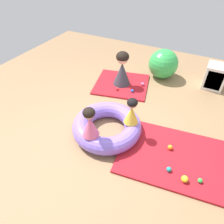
{
  "coord_description": "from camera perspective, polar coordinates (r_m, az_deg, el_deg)",
  "views": [
    {
      "loc": [
        1.14,
        -2.35,
        2.66
      ],
      "look_at": [
        -0.08,
        0.07,
        0.33
      ],
      "focal_mm": 31.9,
      "sensor_mm": 36.0,
      "label": 1
    }
  ],
  "objects": [
    {
      "name": "ground_plane",
      "position": [
        3.73,
        0.64,
        -4.85
      ],
      "size": [
        8.0,
        8.0,
        0.0
      ],
      "primitive_type": "plane",
      "color": "#93704C"
    },
    {
      "name": "gym_mat_center_rear",
      "position": [
        3.44,
        16.98,
        -11.98
      ],
      "size": [
        1.85,
        1.43,
        0.04
      ],
      "primitive_type": "cube",
      "rotation": [
        0.0,
        0.0,
        0.13
      ],
      "color": "#B21923",
      "rests_on": "ground"
    },
    {
      "name": "gym_mat_front",
      "position": [
        4.89,
        2.77,
        8.0
      ],
      "size": [
        1.47,
        1.39,
        0.04
      ],
      "primitive_type": "cube",
      "rotation": [
        0.0,
        0.0,
        0.23
      ],
      "color": "#B21923",
      "rests_on": "ground"
    },
    {
      "name": "inflatable_cushion",
      "position": [
        3.56,
        -1.46,
        -4.07
      ],
      "size": [
        1.23,
        1.23,
        0.3
      ],
      "primitive_type": "torus",
      "color": "#8466E0",
      "rests_on": "ground"
    },
    {
      "name": "child_in_pink",
      "position": [
        3.06,
        -6.37,
        -3.0
      ],
      "size": [
        0.34,
        0.34,
        0.53
      ],
      "rotation": [
        0.0,
        0.0,
        1.27
      ],
      "color": "#E5608E",
      "rests_on": "inflatable_cushion"
    },
    {
      "name": "child_in_yellow",
      "position": [
        3.29,
        5.64,
        0.25
      ],
      "size": [
        0.3,
        0.3,
        0.49
      ],
      "rotation": [
        0.0,
        0.0,
        1.81
      ],
      "color": "yellow",
      "rests_on": "inflatable_cushion"
    },
    {
      "name": "adult_seated",
      "position": [
        4.69,
        2.93,
        12.24
      ],
      "size": [
        0.58,
        0.58,
        0.81
      ],
      "rotation": [
        0.0,
        0.0,
        2.53
      ],
      "color": "#383842",
      "rests_on": "gym_mat_front"
    },
    {
      "name": "play_ball_blue",
      "position": [
        4.58,
        5.83,
        6.09
      ],
      "size": [
        0.07,
        0.07,
        0.07
      ],
      "primitive_type": "sphere",
      "color": "blue",
      "rests_on": "gym_mat_front"
    },
    {
      "name": "play_ball_red",
      "position": [
        4.63,
        1.49,
        6.68
      ],
      "size": [
        0.06,
        0.06,
        0.06
      ],
      "primitive_type": "sphere",
      "color": "red",
      "rests_on": "gym_mat_front"
    },
    {
      "name": "play_ball_orange",
      "position": [
        3.46,
        16.32,
        -9.68
      ],
      "size": [
        0.08,
        0.08,
        0.08
      ],
      "primitive_type": "sphere",
      "color": "orange",
      "rests_on": "gym_mat_center_rear"
    },
    {
      "name": "play_ball_green",
      "position": [
        3.25,
        23.93,
        -17.53
      ],
      "size": [
        0.07,
        0.07,
        0.07
      ],
      "primitive_type": "sphere",
      "color": "green",
      "rests_on": "gym_mat_center_rear"
    },
    {
      "name": "play_ball_pink",
      "position": [
        4.83,
        8.75,
        7.91
      ],
      "size": [
        0.08,
        0.08,
        0.08
      ],
      "primitive_type": "sphere",
      "color": "pink",
      "rests_on": "gym_mat_front"
    },
    {
      "name": "play_ball_yellow",
      "position": [
        3.16,
        20.11,
        -17.59
      ],
      "size": [
        0.1,
        0.1,
        0.1
      ],
      "primitive_type": "sphere",
      "color": "yellow",
      "rests_on": "gym_mat_center_rear"
    },
    {
      "name": "play_ball_teal",
      "position": [
        3.2,
        15.98,
        -15.51
      ],
      "size": [
        0.08,
        0.08,
        0.08
      ],
      "primitive_type": "sphere",
      "color": "teal",
      "rests_on": "gym_mat_center_rear"
    },
    {
      "name": "exercise_ball_large",
      "position": [
        5.21,
        14.47,
        13.2
      ],
      "size": [
        0.72,
        0.72,
        0.72
      ],
      "primitive_type": "sphere",
      "color": "green",
      "rests_on": "ground"
    },
    {
      "name": "storage_cube",
      "position": [
        5.23,
        27.37,
        8.9
      ],
      "size": [
        0.44,
        0.44,
        0.56
      ],
      "color": "silver",
      "rests_on": "ground"
    }
  ]
}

